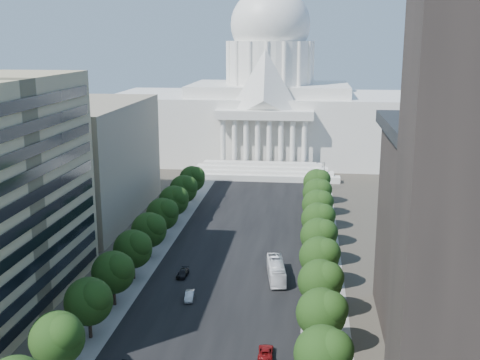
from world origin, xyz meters
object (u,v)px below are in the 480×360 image
at_px(city_bus, 276,270).
at_px(car_dark_b, 183,273).
at_px(car_red, 266,352).
at_px(car_silver, 190,296).

bearing_deg(city_bus, car_dark_b, 175.90).
distance_m(car_dark_b, city_bus, 18.52).
relative_size(car_red, city_bus, 0.38).
bearing_deg(car_silver, car_red, -55.47).
distance_m(car_red, car_dark_b, 34.12).
relative_size(car_red, car_dark_b, 1.05).
bearing_deg(car_dark_b, car_silver, -69.10).
xyz_separation_m(car_silver, car_red, (15.16, -18.17, -0.07)).
bearing_deg(car_silver, car_dark_b, 102.91).
height_order(car_silver, car_red, car_silver).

